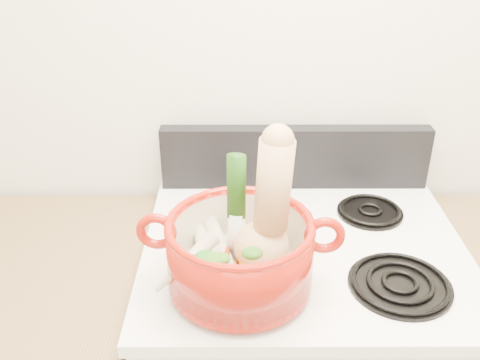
{
  "coord_description": "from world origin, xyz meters",
  "views": [
    {
      "loc": [
        -0.16,
        0.33,
        1.71
      ],
      "look_at": [
        -0.16,
        1.21,
        1.23
      ],
      "focal_mm": 40.0,
      "sensor_mm": 36.0,
      "label": 1
    }
  ],
  "objects": [
    {
      "name": "wall_back",
      "position": [
        0.0,
        1.75,
        1.3
      ],
      "size": [
        3.5,
        0.02,
        2.6
      ],
      "primitive_type": "cube",
      "color": "white",
      "rests_on": "floor"
    },
    {
      "name": "cooktop",
      "position": [
        0.0,
        1.4,
        0.93
      ],
      "size": [
        0.78,
        0.67,
        0.03
      ],
      "primitive_type": "cube",
      "color": "white",
      "rests_on": "stove_body"
    },
    {
      "name": "control_backsplash",
      "position": [
        0.0,
        1.7,
        1.04
      ],
      "size": [
        0.76,
        0.05,
        0.18
      ],
      "primitive_type": "cube",
      "color": "black",
      "rests_on": "cooktop"
    },
    {
      "name": "burner_front_left",
      "position": [
        -0.19,
        1.24,
        0.96
      ],
      "size": [
        0.22,
        0.22,
        0.02
      ],
      "primitive_type": "cylinder",
      "color": "black",
      "rests_on": "cooktop"
    },
    {
      "name": "burner_front_right",
      "position": [
        0.19,
        1.24,
        0.96
      ],
      "size": [
        0.22,
        0.22,
        0.02
      ],
      "primitive_type": "cylinder",
      "color": "black",
      "rests_on": "cooktop"
    },
    {
      "name": "burner_back_left",
      "position": [
        -0.19,
        1.54,
        0.96
      ],
      "size": [
        0.17,
        0.17,
        0.02
      ],
      "primitive_type": "cylinder",
      "color": "black",
      "rests_on": "cooktop"
    },
    {
      "name": "burner_back_right",
      "position": [
        0.19,
        1.54,
        0.96
      ],
      "size": [
        0.17,
        0.17,
        0.02
      ],
      "primitive_type": "cylinder",
      "color": "black",
      "rests_on": "cooktop"
    },
    {
      "name": "dutch_oven",
      "position": [
        -0.16,
        1.23,
        1.04
      ],
      "size": [
        0.32,
        0.32,
        0.15
      ],
      "primitive_type": "cylinder",
      "rotation": [
        0.0,
        0.0,
        -0.05
      ],
      "color": "#A3150A",
      "rests_on": "burner_front_left"
    },
    {
      "name": "pot_handle_left",
      "position": [
        -0.33,
        1.24,
        1.09
      ],
      "size": [
        0.09,
        0.02,
        0.08
      ],
      "primitive_type": "torus",
      "rotation": [
        1.57,
        0.0,
        -0.05
      ],
      "color": "#A3150A",
      "rests_on": "dutch_oven"
    },
    {
      "name": "pot_handle_right",
      "position": [
        0.01,
        1.23,
        1.09
      ],
      "size": [
        0.09,
        0.02,
        0.08
      ],
      "primitive_type": "torus",
      "rotation": [
        1.57,
        0.0,
        -0.05
      ],
      "color": "#A3150A",
      "rests_on": "dutch_oven"
    },
    {
      "name": "squash",
      "position": [
        -0.11,
        1.25,
        1.15
      ],
      "size": [
        0.16,
        0.15,
        0.3
      ],
      "primitive_type": null,
      "rotation": [
        0.0,
        0.05,
        0.19
      ],
      "color": "tan",
      "rests_on": "dutch_oven"
    },
    {
      "name": "leek",
      "position": [
        -0.16,
        1.28,
        1.13
      ],
      "size": [
        0.05,
        0.06,
        0.26
      ],
      "primitive_type": "cylinder",
      "rotation": [
        -0.03,
        0.0,
        -0.22
      ],
      "color": "silver",
      "rests_on": "dutch_oven"
    },
    {
      "name": "ginger",
      "position": [
        -0.11,
        1.3,
        1.02
      ],
      "size": [
        0.08,
        0.07,
        0.04
      ],
      "primitive_type": "ellipsoid",
      "rotation": [
        0.0,
        0.0,
        0.14
      ],
      "color": "#D3B881",
      "rests_on": "dutch_oven"
    },
    {
      "name": "parsnip_0",
      "position": [
        -0.23,
        1.26,
        1.02
      ],
      "size": [
        0.08,
        0.23,
        0.06
      ],
      "primitive_type": "cone",
      "rotation": [
        1.66,
        0.0,
        0.16
      ],
      "color": "beige",
      "rests_on": "dutch_oven"
    },
    {
      "name": "parsnip_1",
      "position": [
        -0.23,
        1.25,
        1.03
      ],
      "size": [
        0.19,
        0.17,
        0.06
      ],
      "primitive_type": "cone",
      "rotation": [
        1.66,
        0.0,
        -0.84
      ],
      "color": "beige",
      "rests_on": "dutch_oven"
    },
    {
      "name": "parsnip_2",
      "position": [
        -0.19,
        1.27,
        1.03
      ],
      "size": [
        0.11,
        0.19,
        0.06
      ],
      "primitive_type": "cone",
      "rotation": [
        1.66,
        0.0,
        0.38
      ],
      "color": "beige",
      "rests_on": "dutch_oven"
    },
    {
      "name": "parsnip_3",
      "position": [
        -0.27,
        1.21,
        1.04
      ],
      "size": [
        0.14,
        0.17,
        0.06
      ],
      "primitive_type": "cone",
      "rotation": [
        1.66,
        0.0,
        -0.63
      ],
      "color": "beige",
      "rests_on": "dutch_oven"
    },
    {
      "name": "carrot_0",
      "position": [
        -0.18,
        1.19,
        1.02
      ],
      "size": [
        0.06,
        0.15,
        0.04
      ],
      "primitive_type": "cone",
      "rotation": [
        1.66,
        0.0,
        -0.24
      ],
      "color": "#D65A0A",
      "rests_on": "dutch_oven"
    },
    {
      "name": "carrot_1",
      "position": [
        -0.2,
        1.19,
        1.02
      ],
      "size": [
        0.08,
        0.16,
        0.05
      ],
      "primitive_type": "cone",
      "rotation": [
        1.66,
        0.0,
        -0.28
      ],
      "color": "#C34609",
      "rests_on": "dutch_oven"
    },
    {
      "name": "carrot_2",
      "position": [
        -0.15,
        1.22,
        1.03
      ],
      "size": [
        0.06,
        0.17,
        0.05
      ],
      "primitive_type": "cone",
      "rotation": [
        1.66,
        0.0,
        0.18
      ],
      "color": "#B84E09",
      "rests_on": "dutch_oven"
    },
    {
      "name": "carrot_3",
      "position": [
        -0.2,
        1.18,
        1.03
      ],
      "size": [
        0.06,
        0.16,
        0.05
      ],
      "primitive_type": "cone",
      "rotation": [
        1.66,
        0.0,
        -0.19
      ],
      "color": "#D23E0A",
      "rests_on": "dutch_oven"
    }
  ]
}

